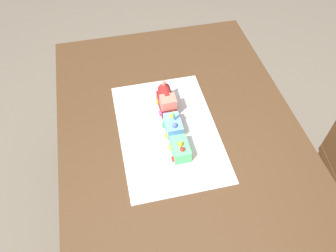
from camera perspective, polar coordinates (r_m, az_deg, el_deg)
ground_plane at (r=2.03m, az=1.46°, el=-13.73°), size 8.00×8.00×0.00m
dining_table at (r=1.48m, az=1.95°, el=-3.12°), size 1.40×1.00×0.74m
cake_board at (r=1.39m, az=0.00°, el=-0.84°), size 0.60×0.40×0.00m
cake_locomotive at (r=1.44m, az=-0.27°, el=4.36°), size 0.14×0.08×0.12m
cake_car_gondola_sky_blue at (r=1.37m, az=0.91°, el=0.01°), size 0.10×0.08×0.07m
cake_car_flatbed_mint_green at (r=1.30m, az=2.11°, el=-3.95°), size 0.10×0.08×0.07m
birthday_candle at (r=1.32m, az=0.93°, el=1.90°), size 0.01×0.01×0.05m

